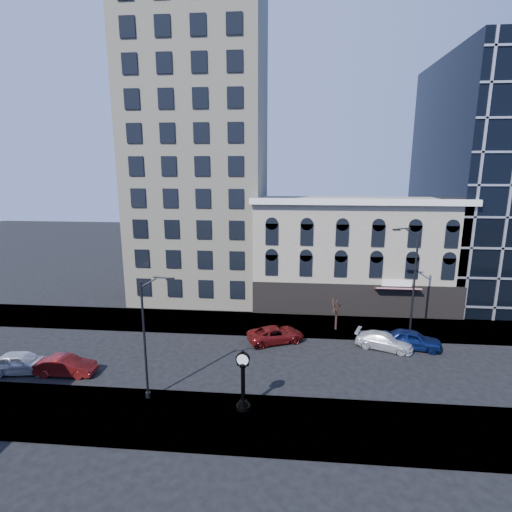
# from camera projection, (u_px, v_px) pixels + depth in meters

# --- Properties ---
(ground) EXTENTS (160.00, 160.00, 0.00)m
(ground) POSITION_uv_depth(u_px,v_px,m) (228.00, 360.00, 32.94)
(ground) COLOR black
(ground) RESTS_ON ground
(sidewalk_far) EXTENTS (160.00, 6.00, 0.12)m
(sidewalk_far) POSITION_uv_depth(u_px,v_px,m) (240.00, 323.00, 40.70)
(sidewalk_far) COLOR gray
(sidewalk_far) RESTS_ON ground
(sidewalk_near) EXTENTS (160.00, 6.00, 0.12)m
(sidewalk_near) POSITION_uv_depth(u_px,v_px,m) (207.00, 420.00, 25.16)
(sidewalk_near) COLOR gray
(sidewalk_near) RESTS_ON ground
(cream_tower) EXTENTS (15.90, 15.40, 42.50)m
(cream_tower) POSITION_uv_depth(u_px,v_px,m) (200.00, 135.00, 47.59)
(cream_tower) COLOR beige
(cream_tower) RESTS_ON ground
(victorian_row) EXTENTS (22.60, 11.19, 12.50)m
(victorian_row) POSITION_uv_depth(u_px,v_px,m) (352.00, 252.00, 46.00)
(victorian_row) COLOR gray
(victorian_row) RESTS_ON ground
(street_clock) EXTENTS (0.94, 0.94, 4.14)m
(street_clock) POSITION_uv_depth(u_px,v_px,m) (243.00, 383.00, 25.81)
(street_clock) COLOR black
(street_clock) RESTS_ON sidewalk_near
(street_lamp_near) EXTENTS (2.27, 0.56, 8.79)m
(street_lamp_near) POSITION_uv_depth(u_px,v_px,m) (152.00, 306.00, 26.06)
(street_lamp_near) COLOR black
(street_lamp_near) RESTS_ON sidewalk_near
(street_lamp_far) EXTENTS (2.71, 0.45, 10.46)m
(street_lamp_far) POSITION_uv_depth(u_px,v_px,m) (408.00, 254.00, 35.67)
(street_lamp_far) COLOR black
(street_lamp_far) RESTS_ON sidewalk_far
(bare_tree_far) EXTENTS (2.11, 2.11, 3.62)m
(bare_tree_far) POSITION_uv_depth(u_px,v_px,m) (337.00, 303.00, 38.37)
(bare_tree_far) COLOR #302018
(bare_tree_far) RESTS_ON sidewalk_far
(car_near_a) EXTENTS (5.15, 2.72, 1.67)m
(car_near_a) POSITION_uv_depth(u_px,v_px,m) (21.00, 362.00, 30.89)
(car_near_a) COLOR silver
(car_near_a) RESTS_ON ground
(car_near_b) EXTENTS (4.52, 1.70, 1.47)m
(car_near_b) POSITION_uv_depth(u_px,v_px,m) (66.00, 366.00, 30.56)
(car_near_b) COLOR maroon
(car_near_b) RESTS_ON ground
(car_far_a) EXTENTS (5.69, 4.19, 1.44)m
(car_far_a) POSITION_uv_depth(u_px,v_px,m) (276.00, 334.00, 36.31)
(car_far_a) COLOR maroon
(car_far_a) RESTS_ON ground
(car_far_b) EXTENTS (5.28, 3.56, 1.42)m
(car_far_b) POSITION_uv_depth(u_px,v_px,m) (384.00, 341.00, 34.97)
(car_far_b) COLOR silver
(car_far_b) RESTS_ON ground
(car_far_c) EXTENTS (5.21, 2.92, 1.67)m
(car_far_c) POSITION_uv_depth(u_px,v_px,m) (412.00, 339.00, 35.01)
(car_far_c) COLOR #0C194C
(car_far_c) RESTS_ON ground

